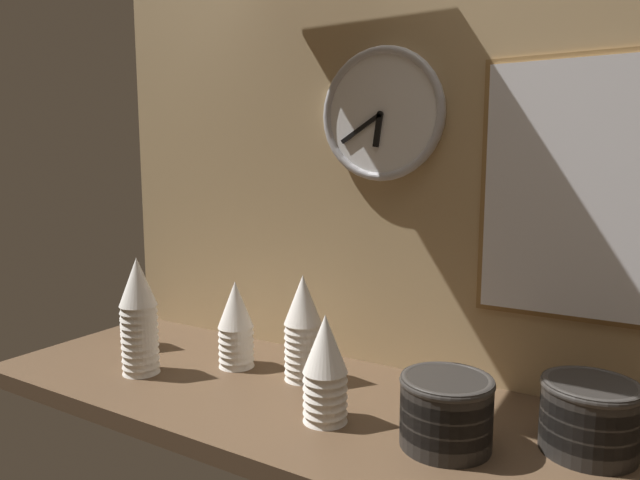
{
  "coord_description": "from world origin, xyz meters",
  "views": [
    {
      "loc": [
        0.62,
        -1.0,
        0.51
      ],
      "look_at": [
        -0.01,
        0.04,
        0.34
      ],
      "focal_mm": 32.0,
      "sensor_mm": 36.0,
      "label": 1
    }
  ],
  "objects_px": {
    "cup_stack_center_left": "(236,324)",
    "bowl_stack_right": "(446,409)",
    "wall_clock": "(382,114)",
    "cup_stack_center": "(303,328)",
    "menu_board": "(582,190)",
    "cup_stack_far_left": "(136,312)",
    "cup_stack_left": "(139,316)",
    "cup_stack_center_right": "(325,368)",
    "bowl_stack_far_right": "(589,415)"
  },
  "relations": [
    {
      "from": "cup_stack_center_left",
      "to": "bowl_stack_right",
      "type": "relative_size",
      "value": 1.28
    },
    {
      "from": "bowl_stack_right",
      "to": "wall_clock",
      "type": "relative_size",
      "value": 0.54
    },
    {
      "from": "cup_stack_center",
      "to": "bowl_stack_right",
      "type": "bearing_deg",
      "value": -18.55
    },
    {
      "from": "menu_board",
      "to": "wall_clock",
      "type": "bearing_deg",
      "value": -178.84
    },
    {
      "from": "cup_stack_far_left",
      "to": "cup_stack_center_left",
      "type": "bearing_deg",
      "value": 4.57
    },
    {
      "from": "cup_stack_center",
      "to": "cup_stack_left",
      "type": "distance_m",
      "value": 0.4
    },
    {
      "from": "cup_stack_center_left",
      "to": "wall_clock",
      "type": "relative_size",
      "value": 0.69
    },
    {
      "from": "cup_stack_center_right",
      "to": "cup_stack_left",
      "type": "xyz_separation_m",
      "value": [
        -0.51,
        -0.01,
        0.03
      ]
    },
    {
      "from": "bowl_stack_right",
      "to": "bowl_stack_far_right",
      "type": "height_order",
      "value": "same"
    },
    {
      "from": "bowl_stack_right",
      "to": "menu_board",
      "type": "distance_m",
      "value": 0.52
    },
    {
      "from": "bowl_stack_far_right",
      "to": "wall_clock",
      "type": "xyz_separation_m",
      "value": [
        -0.5,
        0.19,
        0.55
      ]
    },
    {
      "from": "cup_stack_center_left",
      "to": "cup_stack_far_left",
      "type": "relative_size",
      "value": 1.08
    },
    {
      "from": "cup_stack_left",
      "to": "bowl_stack_far_right",
      "type": "bearing_deg",
      "value": 8.67
    },
    {
      "from": "cup_stack_center_right",
      "to": "cup_stack_far_left",
      "type": "height_order",
      "value": "cup_stack_center_right"
    },
    {
      "from": "cup_stack_center",
      "to": "cup_stack_far_left",
      "type": "distance_m",
      "value": 0.52
    },
    {
      "from": "bowl_stack_far_right",
      "to": "menu_board",
      "type": "distance_m",
      "value": 0.43
    },
    {
      "from": "cup_stack_center_right",
      "to": "wall_clock",
      "type": "xyz_separation_m",
      "value": [
        -0.04,
        0.32,
        0.51
      ]
    },
    {
      "from": "cup_stack_center_right",
      "to": "bowl_stack_right",
      "type": "height_order",
      "value": "cup_stack_center_right"
    },
    {
      "from": "cup_stack_center",
      "to": "wall_clock",
      "type": "relative_size",
      "value": 0.8
    },
    {
      "from": "cup_stack_center_right",
      "to": "menu_board",
      "type": "bearing_deg",
      "value": 39.74
    },
    {
      "from": "cup_stack_center",
      "to": "menu_board",
      "type": "relative_size",
      "value": 0.46
    },
    {
      "from": "cup_stack_center_right",
      "to": "wall_clock",
      "type": "height_order",
      "value": "wall_clock"
    },
    {
      "from": "cup_stack_center_right",
      "to": "wall_clock",
      "type": "bearing_deg",
      "value": 96.88
    },
    {
      "from": "menu_board",
      "to": "cup_stack_far_left",
      "type": "bearing_deg",
      "value": -168.64
    },
    {
      "from": "cup_stack_far_left",
      "to": "bowl_stack_far_right",
      "type": "xyz_separation_m",
      "value": [
        1.13,
        0.02,
        -0.03
      ]
    },
    {
      "from": "cup_stack_center_left",
      "to": "bowl_stack_far_right",
      "type": "xyz_separation_m",
      "value": [
        0.8,
        -0.01,
        -0.04
      ]
    },
    {
      "from": "bowl_stack_far_right",
      "to": "menu_board",
      "type": "xyz_separation_m",
      "value": [
        -0.06,
        0.2,
        0.38
      ]
    },
    {
      "from": "cup_stack_far_left",
      "to": "menu_board",
      "type": "relative_size",
      "value": 0.37
    },
    {
      "from": "wall_clock",
      "to": "menu_board",
      "type": "bearing_deg",
      "value": 1.16
    },
    {
      "from": "cup_stack_left",
      "to": "bowl_stack_far_right",
      "type": "height_order",
      "value": "cup_stack_left"
    },
    {
      "from": "cup_stack_center_right",
      "to": "cup_stack_left",
      "type": "bearing_deg",
      "value": -178.83
    },
    {
      "from": "cup_stack_center_left",
      "to": "menu_board",
      "type": "xyz_separation_m",
      "value": [
        0.74,
        0.19,
        0.34
      ]
    },
    {
      "from": "wall_clock",
      "to": "cup_stack_left",
      "type": "bearing_deg",
      "value": -144.73
    },
    {
      "from": "wall_clock",
      "to": "menu_board",
      "type": "distance_m",
      "value": 0.47
    },
    {
      "from": "cup_stack_center_right",
      "to": "cup_stack_center",
      "type": "distance_m",
      "value": 0.22
    },
    {
      "from": "cup_stack_center",
      "to": "cup_stack_left",
      "type": "height_order",
      "value": "cup_stack_left"
    },
    {
      "from": "cup_stack_left",
      "to": "menu_board",
      "type": "distance_m",
      "value": 1.02
    },
    {
      "from": "cup_stack_left",
      "to": "wall_clock",
      "type": "bearing_deg",
      "value": 35.27
    },
    {
      "from": "cup_stack_center",
      "to": "bowl_stack_far_right",
      "type": "relative_size",
      "value": 1.48
    },
    {
      "from": "cup_stack_center_left",
      "to": "cup_stack_left",
      "type": "xyz_separation_m",
      "value": [
        -0.17,
        -0.15,
        0.03
      ]
    },
    {
      "from": "cup_stack_far_left",
      "to": "cup_stack_center",
      "type": "bearing_deg",
      "value": 4.61
    },
    {
      "from": "cup_stack_far_left",
      "to": "wall_clock",
      "type": "distance_m",
      "value": 0.84
    },
    {
      "from": "menu_board",
      "to": "bowl_stack_far_right",
      "type": "bearing_deg",
      "value": -73.58
    },
    {
      "from": "cup_stack_center_left",
      "to": "cup_stack_far_left",
      "type": "height_order",
      "value": "cup_stack_center_left"
    },
    {
      "from": "cup_stack_center_right",
      "to": "bowl_stack_right",
      "type": "xyz_separation_m",
      "value": [
        0.23,
        0.03,
        -0.04
      ]
    },
    {
      "from": "cup_stack_center_right",
      "to": "cup_stack_left",
      "type": "distance_m",
      "value": 0.51
    },
    {
      "from": "bowl_stack_right",
      "to": "menu_board",
      "type": "relative_size",
      "value": 0.31
    },
    {
      "from": "cup_stack_far_left",
      "to": "bowl_stack_right",
      "type": "bearing_deg",
      "value": -5.62
    },
    {
      "from": "cup_stack_center",
      "to": "bowl_stack_right",
      "type": "distance_m",
      "value": 0.41
    },
    {
      "from": "wall_clock",
      "to": "cup_stack_center_left",
      "type": "bearing_deg",
      "value": -149.32
    }
  ]
}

